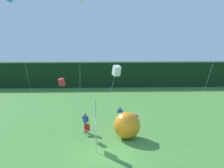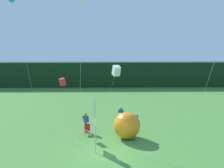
{
  "view_description": "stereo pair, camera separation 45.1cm",
  "coord_description": "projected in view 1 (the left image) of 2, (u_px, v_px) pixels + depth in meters",
  "views": [
    {
      "loc": [
        -0.31,
        -16.64,
        7.77
      ],
      "look_at": [
        0.48,
        3.03,
        4.4
      ],
      "focal_mm": 40.49,
      "sensor_mm": 36.0,
      "label": 1
    },
    {
      "loc": [
        0.14,
        -16.65,
        7.77
      ],
      "look_at": [
        0.48,
        3.03,
        4.4
      ],
      "focal_mm": 40.49,
      "sensor_mm": 36.0,
      "label": 2
    }
  ],
  "objects": [
    {
      "name": "distant_treeline",
      "position": [
        104.0,
        74.0,
        43.38
      ],
      "size": [
        80.0,
        2.4,
        4.19
      ],
      "primitive_type": "cube",
      "color": "black",
      "rests_on": "ground"
    },
    {
      "name": "person_mid_field",
      "position": [
        120.0,
        115.0,
        23.95
      ],
      "size": [
        0.55,
        0.48,
        1.64
      ],
      "color": "brown",
      "rests_on": "ground"
    },
    {
      "name": "folding_chair",
      "position": [
        87.0,
        129.0,
        21.11
      ],
      "size": [
        0.51,
        0.51,
        0.89
      ],
      "color": "#BCBCC1",
      "rests_on": "ground"
    },
    {
      "name": "kite_white_box_1",
      "position": [
        116.0,
        71.0,
        18.97
      ],
      "size": [
        1.94,
        0.81,
        5.99
      ],
      "color": "brown",
      "rests_on": "ground"
    },
    {
      "name": "banner_flag",
      "position": [
        96.0,
        126.0,
        17.78
      ],
      "size": [
        0.06,
        1.03,
        3.9
      ],
      "color": "#B7B7BC",
      "rests_on": "ground"
    },
    {
      "name": "kite_white_delta_0",
      "position": [
        80.0,
        0.0,
        22.17
      ],
      "size": [
        0.72,
        4.36,
        11.76
      ],
      "color": "brown",
      "rests_on": "ground"
    },
    {
      "name": "ground_plane",
      "position": [
        107.0,
        153.0,
        17.71
      ],
      "size": [
        120.0,
        120.0,
        0.0
      ],
      "primitive_type": "plane",
      "color": "#478438"
    },
    {
      "name": "kite_red_box_3",
      "position": [
        62.0,
        82.0,
        22.03
      ],
      "size": [
        3.02,
        2.16,
        4.57
      ],
      "color": "brown",
      "rests_on": "ground"
    },
    {
      "name": "person_near_banner",
      "position": [
        85.0,
        122.0,
        21.62
      ],
      "size": [
        0.55,
        0.48,
        1.69
      ],
      "color": "brown",
      "rests_on": "ground"
    },
    {
      "name": "inflatable_balloon",
      "position": [
        127.0,
        125.0,
        20.24
      ],
      "size": [
        2.16,
        2.16,
        2.16
      ],
      "color": "orange",
      "rests_on": "ground"
    }
  ]
}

